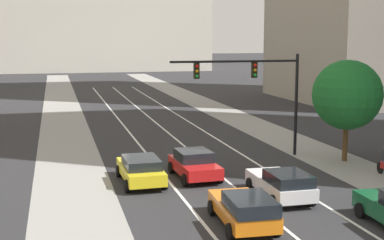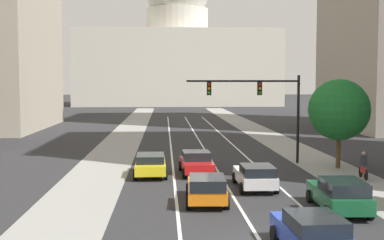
% 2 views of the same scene
% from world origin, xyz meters
% --- Properties ---
extents(ground_plane, '(400.00, 400.00, 0.00)m').
position_xyz_m(ground_plane, '(0.00, 40.00, 0.00)').
color(ground_plane, '#2B2B2D').
extents(sidewalk_left, '(3.99, 130.00, 0.01)m').
position_xyz_m(sidewalk_left, '(-7.99, 35.00, 0.01)').
color(sidewalk_left, gray).
rests_on(sidewalk_left, ground).
extents(sidewalk_right, '(3.99, 130.00, 0.01)m').
position_xyz_m(sidewalk_right, '(7.99, 35.00, 0.01)').
color(sidewalk_right, gray).
rests_on(sidewalk_right, ground).
extents(lane_stripe_left, '(0.16, 90.00, 0.01)m').
position_xyz_m(lane_stripe_left, '(-3.00, 25.00, 0.01)').
color(lane_stripe_left, white).
rests_on(lane_stripe_left, ground).
extents(lane_stripe_center, '(0.16, 90.00, 0.01)m').
position_xyz_m(lane_stripe_center, '(0.00, 25.00, 0.01)').
color(lane_stripe_center, white).
rests_on(lane_stripe_center, ground).
extents(lane_stripe_right, '(0.16, 90.00, 0.01)m').
position_xyz_m(lane_stripe_right, '(3.00, 25.00, 0.01)').
color(lane_stripe_right, white).
rests_on(lane_stripe_right, ground).
extents(capitol_building, '(53.22, 25.30, 40.26)m').
position_xyz_m(capitol_building, '(0.00, 118.95, 13.57)').
color(capitol_building, beige).
rests_on(capitol_building, ground).
extents(car_blue, '(2.21, 4.69, 1.49)m').
position_xyz_m(car_blue, '(1.50, -1.19, 0.78)').
color(car_blue, '#1E389E').
rests_on(car_blue, ground).
extents(car_red, '(2.27, 4.24, 1.49)m').
position_xyz_m(car_red, '(-1.50, 14.60, 0.77)').
color(car_red, red).
rests_on(car_red, ground).
extents(car_orange, '(2.23, 4.47, 1.47)m').
position_xyz_m(car_orange, '(-1.51, 6.58, 0.78)').
color(car_orange, orange).
rests_on(car_orange, ground).
extents(car_yellow, '(2.18, 4.65, 1.41)m').
position_xyz_m(car_yellow, '(-4.49, 14.22, 0.76)').
color(car_yellow, yellow).
rests_on(car_yellow, ground).
extents(car_white, '(2.10, 4.48, 1.45)m').
position_xyz_m(car_white, '(1.50, 9.78, 0.76)').
color(car_white, silver).
rests_on(car_white, ground).
extents(car_green, '(2.27, 4.76, 1.60)m').
position_xyz_m(car_green, '(4.48, 4.63, 0.83)').
color(car_green, '#14512D').
rests_on(car_green, ground).
extents(traffic_signal_mast, '(8.37, 0.39, 6.54)m').
position_xyz_m(traffic_signal_mast, '(3.63, 18.60, 4.76)').
color(traffic_signal_mast, black).
rests_on(traffic_signal_mast, ground).
extents(cyclist, '(0.38, 1.70, 1.72)m').
position_xyz_m(cyclist, '(8.75, 12.32, 0.85)').
color(cyclist, black).
rests_on(cyclist, ground).
extents(street_tree_near_right, '(4.25, 4.25, 6.24)m').
position_xyz_m(street_tree_near_right, '(8.53, 16.25, 4.10)').
color(street_tree_near_right, '#51381E').
rests_on(street_tree_near_right, ground).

